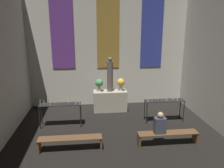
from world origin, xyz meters
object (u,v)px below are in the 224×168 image
Objects in this scene: flower_vase_left at (99,84)px; pew_back_left at (70,141)px; candle_rack_left at (60,107)px; pew_back_right at (168,136)px; statue at (110,75)px; flower_vase_right at (121,83)px; person_seated at (160,124)px; altar at (110,101)px; candle_rack_right at (164,103)px.

flower_vase_left is 0.29× the size of pew_back_left.
candle_rack_left is at bearing -137.90° from flower_vase_left.
pew_back_right is at bearing -26.34° from candle_rack_left.
flower_vase_left is (-0.48, 0.00, -0.36)m from statue.
statue reaches higher than pew_back_left.
statue is at bearing 0.00° from flower_vase_left.
flower_vase_left is 1.00× the size of flower_vase_right.
person_seated is (-0.28, 0.00, 0.42)m from pew_back_right.
flower_vase_left is at bearing 122.67° from pew_back_right.
flower_vase_right is 0.79× the size of person_seated.
flower_vase_right is at bearing 103.91° from person_seated.
flower_vase_left reaches higher than candle_rack_left.
pew_back_left is (0.48, -1.77, -0.46)m from candle_rack_left.
flower_vase_right is (0.48, 0.00, 0.82)m from altar.
candle_rack_left is at bearing 153.66° from pew_back_right.
candle_rack_left is at bearing 105.12° from pew_back_left.
flower_vase_left reaches higher than pew_back_left.
statue is 0.78× the size of pew_back_left.
candle_rack_right is 1.89m from pew_back_right.
statue reaches higher than candle_rack_left.
candle_rack_left is (-1.54, -1.39, -0.51)m from flower_vase_left.
flower_vase_left is at bearing 180.00° from statue.
person_seated is at bearing -113.26° from candle_rack_right.
altar is 0.95× the size of candle_rack_left.
flower_vase_left reaches higher than pew_back_right.
flower_vase_left reaches higher than altar.
candle_rack_left is at bearing -150.90° from flower_vase_right.
statue is at bearing 180.00° from flower_vase_right.
candle_rack_left is 3.73m from person_seated.
pew_back_right is (3.09, 0.00, 0.00)m from pew_back_left.
flower_vase_right reaches higher than person_seated.
flower_vase_left and flower_vase_right have the same top height.
candle_rack_right is (4.05, -0.00, -0.00)m from candle_rack_left.
flower_vase_right is at bearing 0.00° from altar.
candle_rack_left is 2.19× the size of person_seated.
person_seated is at bearing -68.21° from altar.
candle_rack_right is (2.50, -1.40, -0.51)m from flower_vase_left.
statue is 0.60m from flower_vase_right.
person_seated is at bearing -61.10° from flower_vase_left.
pew_back_right is at bearing -71.38° from flower_vase_right.
pew_back_right is at bearing 0.00° from pew_back_left.
candle_rack_right is at bearing -29.14° from flower_vase_left.
candle_rack_right is at bearing -0.03° from candle_rack_left.
altar is 3.52m from pew_back_left.
statue is 3.76m from pew_back_left.
flower_vase_left is 3.65m from person_seated.
pew_back_left is (-1.55, -3.16, -0.15)m from altar.
person_seated is at bearing -68.21° from statue.
flower_vase_right is 3.47m from pew_back_right.
statue is at bearing 145.39° from candle_rack_right.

